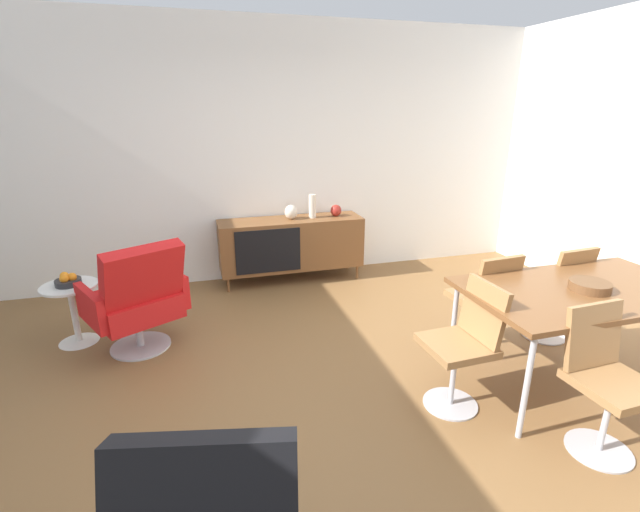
{
  "coord_description": "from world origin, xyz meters",
  "views": [
    {
      "loc": [
        -0.84,
        -2.45,
        1.91
      ],
      "look_at": [
        0.05,
        0.64,
        0.83
      ],
      "focal_mm": 25.16,
      "sensor_mm": 36.0,
      "label": 1
    }
  ],
  "objects_px": {
    "side_table_round": "(73,307)",
    "wooden_bowl_on_table": "(590,286)",
    "vase_cobalt": "(291,212)",
    "vase_sculptural_dark": "(336,210)",
    "dining_chair_back_right": "(557,289)",
    "dining_chair_front_left": "(605,376)",
    "lounge_chair_red": "(137,298)",
    "dining_chair_back_left": "(485,298)",
    "dining_table": "(583,294)",
    "vase_ceramic_small": "(312,206)",
    "dining_chair_near_window": "(465,341)",
    "fruit_bowl": "(68,281)",
    "sideboard": "(291,243)"
  },
  "relations": [
    {
      "from": "dining_chair_back_right",
      "to": "side_table_round",
      "type": "bearing_deg",
      "value": 164.56
    },
    {
      "from": "side_table_round",
      "to": "vase_sculptural_dark",
      "type": "bearing_deg",
      "value": 19.32
    },
    {
      "from": "sideboard",
      "to": "vase_sculptural_dark",
      "type": "bearing_deg",
      "value": 0.2
    },
    {
      "from": "vase_ceramic_small",
      "to": "lounge_chair_red",
      "type": "xyz_separation_m",
      "value": [
        -1.77,
        -1.21,
        -0.38
      ]
    },
    {
      "from": "vase_ceramic_small",
      "to": "dining_chair_back_left",
      "type": "bearing_deg",
      "value": -66.2
    },
    {
      "from": "dining_chair_back_left",
      "to": "side_table_round",
      "type": "bearing_deg",
      "value": 161.39
    },
    {
      "from": "vase_cobalt",
      "to": "dining_chair_back_right",
      "type": "xyz_separation_m",
      "value": [
        1.82,
        -1.98,
        -0.33
      ]
    },
    {
      "from": "dining_chair_near_window",
      "to": "side_table_round",
      "type": "xyz_separation_m",
      "value": [
        -2.65,
        1.63,
        -0.15
      ]
    },
    {
      "from": "dining_chair_front_left",
      "to": "dining_chair_back_right",
      "type": "bearing_deg",
      "value": 57.69
    },
    {
      "from": "vase_cobalt",
      "to": "vase_sculptural_dark",
      "type": "bearing_deg",
      "value": 0.0
    },
    {
      "from": "dining_chair_front_left",
      "to": "side_table_round",
      "type": "distance_m",
      "value": 3.87
    },
    {
      "from": "vase_cobalt",
      "to": "dining_chair_near_window",
      "type": "height_order",
      "value": "vase_cobalt"
    },
    {
      "from": "sideboard",
      "to": "vase_sculptural_dark",
      "type": "distance_m",
      "value": 0.63
    },
    {
      "from": "dining_chair_back_left",
      "to": "lounge_chair_red",
      "type": "height_order",
      "value": "lounge_chair_red"
    },
    {
      "from": "vase_ceramic_small",
      "to": "dining_chair_back_right",
      "type": "distance_m",
      "value": 2.56
    },
    {
      "from": "dining_table",
      "to": "fruit_bowl",
      "type": "relative_size",
      "value": 8.0
    },
    {
      "from": "vase_cobalt",
      "to": "lounge_chair_red",
      "type": "distance_m",
      "value": 1.98
    },
    {
      "from": "dining_table",
      "to": "lounge_chair_red",
      "type": "height_order",
      "value": "lounge_chair_red"
    },
    {
      "from": "dining_chair_back_right",
      "to": "dining_chair_front_left",
      "type": "bearing_deg",
      "value": -122.31
    },
    {
      "from": "side_table_round",
      "to": "wooden_bowl_on_table",
      "type": "bearing_deg",
      "value": -25.26
    },
    {
      "from": "vase_sculptural_dark",
      "to": "side_table_round",
      "type": "distance_m",
      "value": 2.79
    },
    {
      "from": "vase_cobalt",
      "to": "dining_chair_front_left",
      "type": "height_order",
      "value": "vase_cobalt"
    },
    {
      "from": "dining_chair_front_left",
      "to": "fruit_bowl",
      "type": "relative_size",
      "value": 4.28
    },
    {
      "from": "vase_ceramic_small",
      "to": "fruit_bowl",
      "type": "height_order",
      "value": "vase_ceramic_small"
    },
    {
      "from": "side_table_round",
      "to": "fruit_bowl",
      "type": "distance_m",
      "value": 0.24
    },
    {
      "from": "dining_chair_back_right",
      "to": "fruit_bowl",
      "type": "distance_m",
      "value": 4.04
    },
    {
      "from": "sideboard",
      "to": "side_table_round",
      "type": "distance_m",
      "value": 2.26
    },
    {
      "from": "vase_cobalt",
      "to": "vase_sculptural_dark",
      "type": "relative_size",
      "value": 1.22
    },
    {
      "from": "fruit_bowl",
      "to": "wooden_bowl_on_table",
      "type": "bearing_deg",
      "value": -25.23
    },
    {
      "from": "vase_cobalt",
      "to": "wooden_bowl_on_table",
      "type": "distance_m",
      "value": 2.97
    },
    {
      "from": "fruit_bowl",
      "to": "dining_chair_near_window",
      "type": "bearing_deg",
      "value": -31.59
    },
    {
      "from": "dining_chair_front_left",
      "to": "vase_sculptural_dark",
      "type": "bearing_deg",
      "value": 100.78
    },
    {
      "from": "dining_chair_back_left",
      "to": "vase_ceramic_small",
      "type": "bearing_deg",
      "value": 113.8
    },
    {
      "from": "sideboard",
      "to": "wooden_bowl_on_table",
      "type": "distance_m",
      "value": 2.99
    },
    {
      "from": "dining_chair_near_window",
      "to": "fruit_bowl",
      "type": "height_order",
      "value": "dining_chair_near_window"
    },
    {
      "from": "vase_ceramic_small",
      "to": "wooden_bowl_on_table",
      "type": "height_order",
      "value": "vase_ceramic_small"
    },
    {
      "from": "dining_chair_back_right",
      "to": "lounge_chair_red",
      "type": "height_order",
      "value": "lounge_chair_red"
    },
    {
      "from": "fruit_bowl",
      "to": "side_table_round",
      "type": "bearing_deg",
      "value": 83.03
    },
    {
      "from": "wooden_bowl_on_table",
      "to": "dining_chair_back_right",
      "type": "xyz_separation_m",
      "value": [
        0.35,
        0.6,
        -0.3
      ]
    },
    {
      "from": "vase_ceramic_small",
      "to": "lounge_chair_red",
      "type": "distance_m",
      "value": 2.18
    },
    {
      "from": "lounge_chair_red",
      "to": "side_table_round",
      "type": "distance_m",
      "value": 0.64
    },
    {
      "from": "vase_ceramic_small",
      "to": "dining_chair_back_left",
      "type": "height_order",
      "value": "vase_ceramic_small"
    },
    {
      "from": "dining_chair_front_left",
      "to": "sideboard",
      "type": "bearing_deg",
      "value": 109.88
    },
    {
      "from": "dining_chair_back_left",
      "to": "dining_chair_back_right",
      "type": "bearing_deg",
      "value": -0.0
    },
    {
      "from": "dining_chair_near_window",
      "to": "fruit_bowl",
      "type": "distance_m",
      "value": 3.11
    },
    {
      "from": "dining_table",
      "to": "dining_chair_near_window",
      "type": "distance_m",
      "value": 0.92
    },
    {
      "from": "side_table_round",
      "to": "sideboard",
      "type": "bearing_deg",
      "value": 23.74
    },
    {
      "from": "dining_table",
      "to": "wooden_bowl_on_table",
      "type": "xyz_separation_m",
      "value": [
        0.01,
        -0.04,
        0.07
      ]
    },
    {
      "from": "dining_chair_near_window",
      "to": "fruit_bowl",
      "type": "xyz_separation_m",
      "value": [
        -2.65,
        1.63,
        0.09
      ]
    },
    {
      "from": "vase_sculptural_dark",
      "to": "fruit_bowl",
      "type": "height_order",
      "value": "vase_sculptural_dark"
    }
  ]
}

